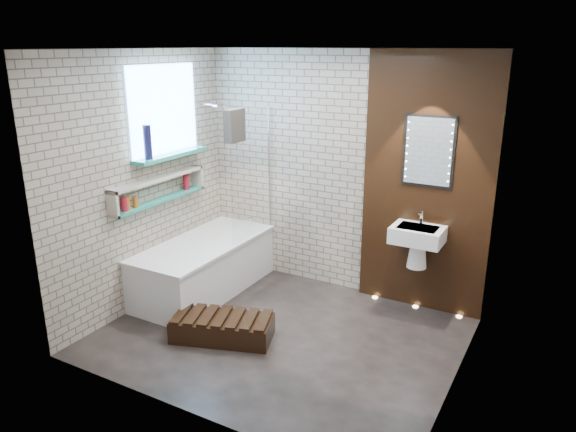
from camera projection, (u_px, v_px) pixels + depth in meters
The scene contains 15 objects.
ground at pixel (280, 336), 5.13m from camera, with size 3.20×3.20×0.00m, color black.
room_shell at pixel (280, 204), 4.74m from camera, with size 3.24×3.20×2.60m.
walnut_panel at pixel (427, 186), 5.35m from camera, with size 1.30×0.06×2.60m, color black.
clerestory_window at pixel (164, 119), 5.57m from camera, with size 0.18×1.00×0.94m.
display_niche at pixel (159, 190), 5.60m from camera, with size 0.14×1.30×0.26m.
bathtub at pixel (205, 266), 5.99m from camera, with size 0.79×1.74×0.70m.
bath_screen at pixel (251, 175), 5.89m from camera, with size 0.01×0.78×1.40m, color white.
towel at pixel (235, 126), 5.47m from camera, with size 0.10×0.25×0.33m, color black.
shower_head at pixel (220, 105), 5.92m from camera, with size 0.18×0.18×0.02m, color silver.
washbasin at pixel (417, 240), 5.35m from camera, with size 0.50×0.36×0.58m.
led_mirror at pixel (429, 151), 5.22m from camera, with size 0.50×0.02×0.70m.
walnut_step at pixel (222, 328), 5.06m from camera, with size 0.92×0.41×0.21m, color black.
niche_bottles at pixel (150, 195), 5.50m from camera, with size 0.07×0.99×0.17m.
sill_vases at pixel (148, 142), 5.31m from camera, with size 0.08×0.08×0.34m.
floor_uplights at pixel (415, 307), 5.69m from camera, with size 0.96×0.06×0.01m.
Camera 1 is at (2.28, -3.93, 2.64)m, focal length 33.79 mm.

